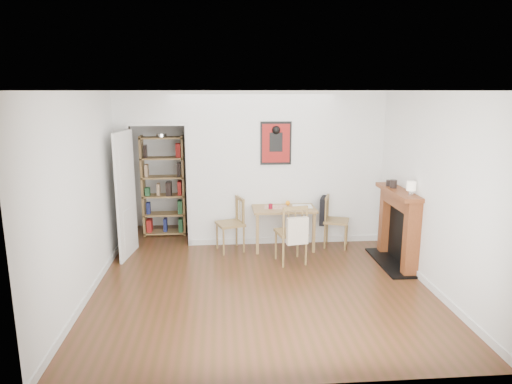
{
  "coord_description": "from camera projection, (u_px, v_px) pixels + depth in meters",
  "views": [
    {
      "loc": [
        -0.54,
        -6.2,
        2.59
      ],
      "look_at": [
        0.01,
        0.6,
        1.09
      ],
      "focal_mm": 32.0,
      "sensor_mm": 36.0,
      "label": 1
    }
  ],
  "objects": [
    {
      "name": "chair_left",
      "position": [
        230.0,
        224.0,
        7.51
      ],
      "size": [
        0.57,
        0.57,
        0.9
      ],
      "color": "olive",
      "rests_on": "ground"
    },
    {
      "name": "bookshelf",
      "position": [
        164.0,
        186.0,
        8.3
      ],
      "size": [
        0.77,
        0.31,
        1.83
      ],
      "color": "olive",
      "rests_on": "ground"
    },
    {
      "name": "placemat",
      "position": [
        276.0,
        207.0,
        7.6
      ],
      "size": [
        0.4,
        0.32,
        0.0
      ],
      "primitive_type": "cube",
      "rotation": [
        0.0,
        0.0,
        -0.11
      ],
      "color": "beige",
      "rests_on": "dining_table"
    },
    {
      "name": "orange_fruit",
      "position": [
        288.0,
        203.0,
        7.73
      ],
      "size": [
        0.08,
        0.08,
        0.08
      ],
      "primitive_type": "sphere",
      "color": "orange",
      "rests_on": "dining_table"
    },
    {
      "name": "room_shell",
      "position": [
        258.0,
        170.0,
        7.67
      ],
      "size": [
        5.2,
        5.2,
        5.2
      ],
      "color": "silver",
      "rests_on": "ground"
    },
    {
      "name": "notebook",
      "position": [
        302.0,
        206.0,
        7.62
      ],
      "size": [
        0.33,
        0.25,
        0.02
      ],
      "primitive_type": "cube",
      "rotation": [
        0.0,
        0.0,
        -0.05
      ],
      "color": "white",
      "rests_on": "dining_table"
    },
    {
      "name": "ceramic_jar_b",
      "position": [
        388.0,
        183.0,
        7.05
      ],
      "size": [
        0.08,
        0.08,
        0.1
      ],
      "primitive_type": "cylinder",
      "color": "black",
      "rests_on": "fireplace"
    },
    {
      "name": "ground",
      "position": [
        259.0,
        274.0,
        6.64
      ],
      "size": [
        5.2,
        5.2,
        0.0
      ],
      "primitive_type": "plane",
      "color": "#512B1A",
      "rests_on": "ground"
    },
    {
      "name": "fireplace",
      "position": [
        399.0,
        225.0,
        6.91
      ],
      "size": [
        0.45,
        1.25,
        1.16
      ],
      "color": "brown",
      "rests_on": "ground"
    },
    {
      "name": "ceramic_jar_a",
      "position": [
        393.0,
        184.0,
        6.91
      ],
      "size": [
        0.1,
        0.1,
        0.13
      ],
      "primitive_type": "cylinder",
      "color": "black",
      "rests_on": "fireplace"
    },
    {
      "name": "red_glass",
      "position": [
        271.0,
        206.0,
        7.48
      ],
      "size": [
        0.07,
        0.07,
        0.08
      ],
      "primitive_type": "cylinder",
      "color": "maroon",
      "rests_on": "dining_table"
    },
    {
      "name": "chair_right",
      "position": [
        335.0,
        220.0,
        7.72
      ],
      "size": [
        0.61,
        0.56,
        0.88
      ],
      "color": "olive",
      "rests_on": "ground"
    },
    {
      "name": "chair_front",
      "position": [
        291.0,
        233.0,
        6.98
      ],
      "size": [
        0.55,
        0.6,
        0.94
      ],
      "color": "olive",
      "rests_on": "ground"
    },
    {
      "name": "mantel_lamp",
      "position": [
        411.0,
        187.0,
        6.39
      ],
      "size": [
        0.13,
        0.13,
        0.2
      ],
      "color": "silver",
      "rests_on": "fireplace"
    },
    {
      "name": "dining_table",
      "position": [
        284.0,
        212.0,
        7.61
      ],
      "size": [
        1.04,
        0.66,
        0.71
      ],
      "color": "olive",
      "rests_on": "ground"
    }
  ]
}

